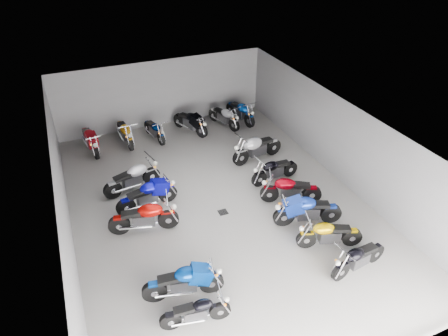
# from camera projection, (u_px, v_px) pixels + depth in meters

# --- Properties ---
(ground) EXTENTS (14.00, 14.00, 0.00)m
(ground) POSITION_uv_depth(u_px,v_px,m) (218.00, 204.00, 14.45)
(ground) COLOR gray
(ground) RESTS_ON ground
(wall_back) EXTENTS (10.00, 0.10, 3.20)m
(wall_back) POSITION_uv_depth(u_px,v_px,m) (162.00, 93.00, 18.97)
(wall_back) COLOR slate
(wall_back) RESTS_ON ground
(wall_left) EXTENTS (0.10, 14.00, 3.20)m
(wall_left) POSITION_uv_depth(u_px,v_px,m) (63.00, 203.00, 11.95)
(wall_left) COLOR slate
(wall_left) RESTS_ON ground
(wall_right) EXTENTS (0.10, 14.00, 3.20)m
(wall_right) POSITION_uv_depth(u_px,v_px,m) (339.00, 139.00, 15.19)
(wall_right) COLOR slate
(wall_right) RESTS_ON ground
(ceiling) EXTENTS (10.00, 14.00, 0.04)m
(ceiling) POSITION_uv_depth(u_px,v_px,m) (217.00, 125.00, 12.68)
(ceiling) COLOR black
(ceiling) RESTS_ON wall_back
(drain_grate) EXTENTS (0.32, 0.32, 0.01)m
(drain_grate) POSITION_uv_depth(u_px,v_px,m) (223.00, 212.00, 14.06)
(drain_grate) COLOR black
(drain_grate) RESTS_ON ground
(motorcycle_left_a) EXTENTS (1.84, 0.47, 0.81)m
(motorcycle_left_a) POSITION_uv_depth(u_px,v_px,m) (196.00, 312.00, 10.09)
(motorcycle_left_a) COLOR black
(motorcycle_left_a) RESTS_ON ground
(motorcycle_left_b) EXTENTS (2.23, 0.63, 0.99)m
(motorcycle_left_b) POSITION_uv_depth(u_px,v_px,m) (184.00, 282.00, 10.76)
(motorcycle_left_b) COLOR black
(motorcycle_left_b) RESTS_ON ground
(motorcycle_left_d) EXTENTS (2.28, 0.67, 1.01)m
(motorcycle_left_d) POSITION_uv_depth(u_px,v_px,m) (144.00, 217.00, 12.99)
(motorcycle_left_d) COLOR black
(motorcycle_left_d) RESTS_ON ground
(motorcycle_left_e) EXTENTS (2.25, 0.54, 0.99)m
(motorcycle_left_e) POSITION_uv_depth(u_px,v_px,m) (148.00, 196.00, 13.99)
(motorcycle_left_e) COLOR black
(motorcycle_left_e) RESTS_ON ground
(motorcycle_left_f) EXTENTS (2.24, 0.69, 1.00)m
(motorcycle_left_f) POSITION_uv_depth(u_px,v_px,m) (133.00, 178.00, 14.88)
(motorcycle_left_f) COLOR black
(motorcycle_left_f) RESTS_ON ground
(motorcycle_right_a) EXTENTS (2.04, 0.49, 0.90)m
(motorcycle_right_a) POSITION_uv_depth(u_px,v_px,m) (358.00, 258.00, 11.57)
(motorcycle_right_a) COLOR black
(motorcycle_right_a) RESTS_ON ground
(motorcycle_right_b) EXTENTS (2.03, 0.81, 0.92)m
(motorcycle_right_b) POSITION_uv_depth(u_px,v_px,m) (329.00, 234.00, 12.40)
(motorcycle_right_b) COLOR black
(motorcycle_right_b) RESTS_ON ground
(motorcycle_right_c) EXTENTS (2.28, 0.82, 1.03)m
(motorcycle_right_c) POSITION_uv_depth(u_px,v_px,m) (307.00, 210.00, 13.27)
(motorcycle_right_c) COLOR black
(motorcycle_right_c) RESTS_ON ground
(motorcycle_right_d) EXTENTS (2.08, 1.03, 0.97)m
(motorcycle_right_d) POSITION_uv_depth(u_px,v_px,m) (290.00, 190.00, 14.29)
(motorcycle_right_d) COLOR black
(motorcycle_right_d) RESTS_ON ground
(motorcycle_right_e) EXTENTS (2.09, 0.47, 0.92)m
(motorcycle_right_e) POSITION_uv_depth(u_px,v_px,m) (274.00, 170.00, 15.41)
(motorcycle_right_e) COLOR black
(motorcycle_right_e) RESTS_ON ground
(motorcycle_right_f) EXTENTS (2.39, 0.59, 1.05)m
(motorcycle_right_f) POSITION_uv_depth(u_px,v_px,m) (257.00, 148.00, 16.69)
(motorcycle_right_f) COLOR black
(motorcycle_right_f) RESTS_ON ground
(motorcycle_back_a) EXTENTS (0.53, 2.27, 1.00)m
(motorcycle_back_a) POSITION_uv_depth(u_px,v_px,m) (90.00, 140.00, 17.32)
(motorcycle_back_a) COLOR black
(motorcycle_back_a) RESTS_ON ground
(motorcycle_back_b) EXTENTS (0.48, 2.21, 0.97)m
(motorcycle_back_b) POSITION_uv_depth(u_px,v_px,m) (125.00, 132.00, 17.93)
(motorcycle_back_b) COLOR black
(motorcycle_back_b) RESTS_ON ground
(motorcycle_back_c) EXTENTS (0.55, 1.95, 0.86)m
(motorcycle_back_c) POSITION_uv_depth(u_px,v_px,m) (155.00, 130.00, 18.25)
(motorcycle_back_c) COLOR black
(motorcycle_back_c) RESTS_ON ground
(motorcycle_back_d) EXTENTS (1.05, 2.08, 0.97)m
(motorcycle_back_d) POSITION_uv_depth(u_px,v_px,m) (190.00, 122.00, 18.78)
(motorcycle_back_d) COLOR black
(motorcycle_back_d) RESTS_ON ground
(motorcycle_back_e) EXTENTS (0.82, 2.06, 0.94)m
(motorcycle_back_e) POSITION_uv_depth(u_px,v_px,m) (224.00, 117.00, 19.33)
(motorcycle_back_e) COLOR black
(motorcycle_back_e) RESTS_ON ground
(motorcycle_back_f) EXTENTS (0.60, 2.24, 0.99)m
(motorcycle_back_f) POSITION_uv_depth(u_px,v_px,m) (241.00, 111.00, 19.74)
(motorcycle_back_f) COLOR black
(motorcycle_back_f) RESTS_ON ground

